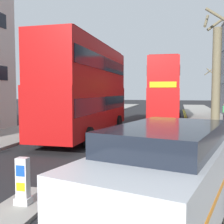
{
  "coord_description": "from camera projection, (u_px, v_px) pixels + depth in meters",
  "views": [
    {
      "loc": [
        3.53,
        -1.58,
        2.76
      ],
      "look_at": [
        0.5,
        11.0,
        1.8
      ],
      "focal_mm": 44.2,
      "sensor_mm": 36.0,
      "label": 1
    }
  ],
  "objects": [
    {
      "name": "sidewalk_left",
      "position": [
        33.0,
        129.0,
        19.59
      ],
      "size": [
        4.0,
        80.0,
        0.14
      ],
      "primitive_type": "cube",
      "color": "#9E9991",
      "rests_on": "ground"
    },
    {
      "name": "kerb_line_outer",
      "position": [
        194.0,
        142.0,
        15.11
      ],
      "size": [
        0.1,
        56.0,
        0.01
      ],
      "primitive_type": "cube",
      "color": "yellow",
      "rests_on": "ground"
    },
    {
      "name": "kerb_line_inner",
      "position": [
        191.0,
        142.0,
        15.14
      ],
      "size": [
        0.1,
        56.0,
        0.01
      ],
      "primitive_type": "cube",
      "color": "yellow",
      "rests_on": "ground"
    },
    {
      "name": "traffic_island",
      "position": [
        24.0,
        206.0,
        6.54
      ],
      "size": [
        1.1,
        2.2,
        0.1
      ],
      "primitive_type": "cube",
      "color": "#9E9991",
      "rests_on": "ground"
    },
    {
      "name": "keep_left_bollard",
      "position": [
        23.0,
        183.0,
        6.49
      ],
      "size": [
        0.36,
        0.28,
        1.11
      ],
      "color": "silver",
      "rests_on": "traffic_island"
    },
    {
      "name": "double_decker_bus_away",
      "position": [
        87.0,
        87.0,
        16.83
      ],
      "size": [
        2.86,
        10.83,
        5.64
      ],
      "color": "#B20F0F",
      "rests_on": "ground"
    },
    {
      "name": "double_decker_bus_oncoming",
      "position": [
        164.0,
        89.0,
        26.09
      ],
      "size": [
        3.03,
        10.87,
        5.64
      ],
      "color": "red",
      "rests_on": "ground"
    },
    {
      "name": "taxi_minivan",
      "position": [
        163.0,
        183.0,
        5.09
      ],
      "size": [
        3.05,
        5.13,
        2.12
      ],
      "color": "silver",
      "rests_on": "ground"
    },
    {
      "name": "street_tree_near",
      "position": [
        216.0,
        84.0,
        12.25
      ],
      "size": [
        1.52,
        1.49,
        6.39
      ],
      "color": "#6B6047",
      "rests_on": "sidewalk_right"
    },
    {
      "name": "street_tree_mid",
      "position": [
        213.0,
        92.0,
        33.61
      ],
      "size": [
        1.6,
        1.87,
        5.73
      ],
      "color": "#6B6047",
      "rests_on": "sidewalk_right"
    }
  ]
}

